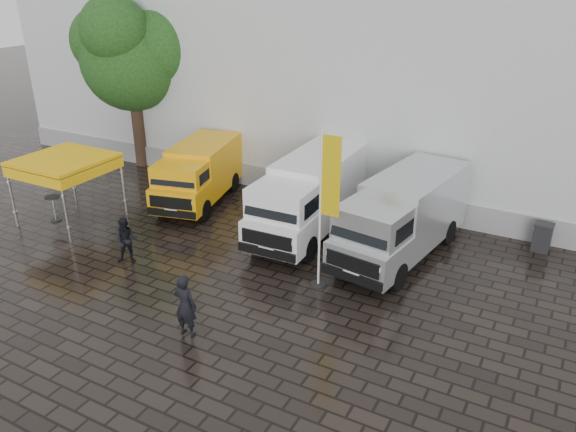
# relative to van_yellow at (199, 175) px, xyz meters

# --- Properties ---
(ground) EXTENTS (120.00, 120.00, 0.00)m
(ground) POSITION_rel_van_yellow_xyz_m (6.48, -5.14, -1.26)
(ground) COLOR black
(ground) RESTS_ON ground
(exhibition_hall) EXTENTS (44.00, 16.00, 12.00)m
(exhibition_hall) POSITION_rel_van_yellow_xyz_m (8.48, 10.86, 4.74)
(exhibition_hall) COLOR silver
(exhibition_hall) RESTS_ON ground
(hall_plinth) EXTENTS (44.00, 0.15, 1.00)m
(hall_plinth) POSITION_rel_van_yellow_xyz_m (8.48, 2.81, -0.76)
(hall_plinth) COLOR gray
(hall_plinth) RESTS_ON ground
(van_yellow) EXTENTS (3.30, 5.78, 2.51)m
(van_yellow) POSITION_rel_van_yellow_xyz_m (0.00, 0.00, 0.00)
(van_yellow) COLOR #FFAB0D
(van_yellow) RESTS_ON ground
(van_white) EXTENTS (2.42, 6.71, 2.88)m
(van_white) POSITION_rel_van_yellow_xyz_m (5.51, -0.44, 0.18)
(van_white) COLOR white
(van_white) RESTS_ON ground
(van_silver) EXTENTS (3.13, 6.84, 2.85)m
(van_silver) POSITION_rel_van_yellow_xyz_m (9.25, -0.67, 0.17)
(van_silver) COLOR silver
(van_silver) RESTS_ON ground
(canopy_tent) EXTENTS (3.17, 3.17, 2.68)m
(canopy_tent) POSITION_rel_van_yellow_xyz_m (-3.38, -4.09, 1.25)
(canopy_tent) COLOR silver
(canopy_tent) RESTS_ON ground
(flagpole) EXTENTS (0.88, 0.50, 5.24)m
(flagpole) POSITION_rel_van_yellow_xyz_m (7.77, -3.85, 1.69)
(flagpole) COLOR black
(flagpole) RESTS_ON ground
(tree) EXTENTS (4.87, 4.87, 8.73)m
(tree) POSITION_rel_van_yellow_xyz_m (-5.87, 2.90, 4.35)
(tree) COLOR black
(tree) RESTS_ON ground
(cocktail_table) EXTENTS (0.60, 0.60, 1.04)m
(cocktail_table) POSITION_rel_van_yellow_xyz_m (-4.00, -4.38, -0.73)
(cocktail_table) COLOR black
(cocktail_table) RESTS_ON ground
(wheelie_bin) EXTENTS (0.67, 0.67, 1.06)m
(wheelie_bin) POSITION_rel_van_yellow_xyz_m (13.65, 2.18, -0.72)
(wheelie_bin) COLOR black
(wheelie_bin) RESTS_ON ground
(person_front) EXTENTS (0.71, 0.49, 1.89)m
(person_front) POSITION_rel_van_yellow_xyz_m (5.52, -8.03, -0.31)
(person_front) COLOR black
(person_front) RESTS_ON ground
(person_tent) EXTENTS (1.01, 0.96, 1.65)m
(person_tent) POSITION_rel_van_yellow_xyz_m (1.08, -5.61, -0.43)
(person_tent) COLOR black
(person_tent) RESTS_ON ground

